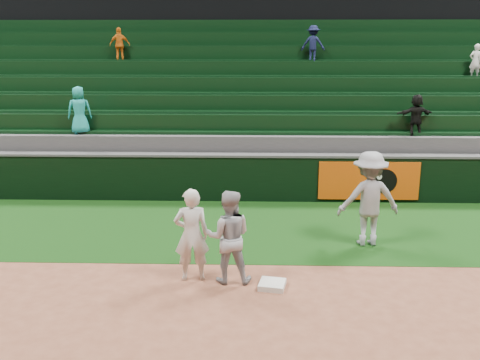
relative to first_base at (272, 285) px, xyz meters
The scene contains 8 objects.
ground 0.35m from the first_base, behind, with size 70.00×70.00×0.00m, color brown.
foul_grass 3.05m from the first_base, 96.56° to the left, with size 36.00×4.20×0.01m, color black.
first_base is the anchor object (origin of this frame).
first_baseman 1.64m from the first_base, 168.35° to the left, with size 0.61×0.40×1.67m, color silver.
baserunner 1.11m from the first_base, 162.83° to the left, with size 0.81×0.63×1.66m, color #9C9FA6.
base_coach 3.05m from the first_base, 45.78° to the left, with size 1.27×0.73×1.96m, color #8E919A.
field_wall 5.27m from the first_base, 93.53° to the left, with size 36.00×0.45×1.25m.
stadium_seating 9.16m from the first_base, 92.24° to the left, with size 36.00×5.95×4.85m.
Camera 1 is at (0.03, -8.48, 4.09)m, focal length 40.00 mm.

